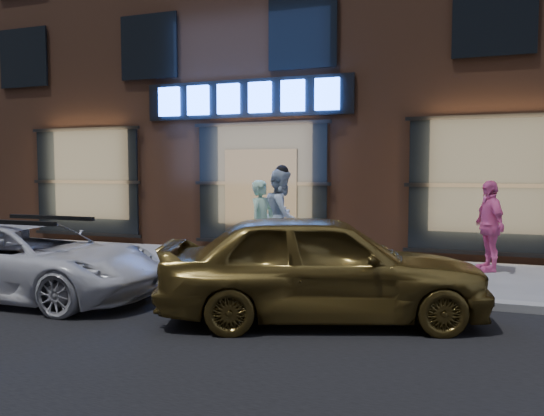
% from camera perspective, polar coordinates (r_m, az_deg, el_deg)
% --- Properties ---
extents(ground, '(90.00, 90.00, 0.00)m').
position_cam_1_polar(ground, '(9.14, -10.03, -8.04)').
color(ground, slate).
rests_on(ground, ground).
extents(curb, '(60.00, 0.25, 0.12)m').
position_cam_1_polar(curb, '(9.13, -10.03, -7.67)').
color(curb, gray).
rests_on(curb, ground).
extents(storefront_building, '(30.20, 8.28, 10.30)m').
position_cam_1_polar(storefront_building, '(16.68, 3.89, 15.27)').
color(storefront_building, '#54301E').
rests_on(storefront_building, ground).
extents(man_bowtie, '(0.56, 0.71, 1.71)m').
position_cam_1_polar(man_bowtie, '(10.45, -1.10, -1.69)').
color(man_bowtie, '#9FD2BA').
rests_on(man_bowtie, ground).
extents(man_cap, '(0.80, 0.99, 1.93)m').
position_cam_1_polar(man_cap, '(10.98, 1.06, -0.86)').
color(man_cap, silver).
rests_on(man_cap, ground).
extents(passerby, '(0.77, 1.09, 1.72)m').
position_cam_1_polar(passerby, '(10.84, 22.32, -1.78)').
color(passerby, pink).
rests_on(passerby, ground).
extents(white_suv, '(4.10, 1.98, 1.12)m').
position_cam_1_polar(white_suv, '(8.73, -24.34, -5.16)').
color(white_suv, silver).
rests_on(white_suv, ground).
extents(gold_sedan, '(4.40, 2.88, 1.39)m').
position_cam_1_polar(gold_sedan, '(6.80, 5.34, -6.20)').
color(gold_sedan, olive).
rests_on(gold_sedan, ground).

